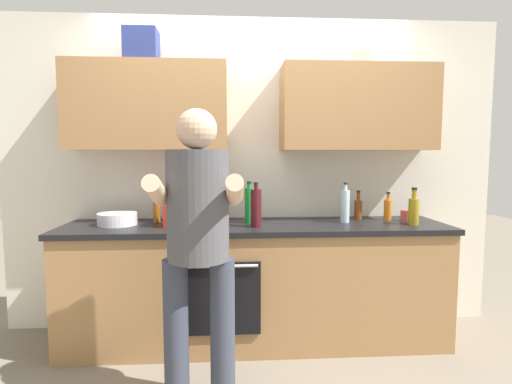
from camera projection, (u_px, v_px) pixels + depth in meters
name	position (u px, v px, depth m)	size (l,w,h in m)	color
ground_plane	(256.00, 340.00, 3.05)	(12.00, 12.00, 0.00)	#756B5B
back_wall_unit	(253.00, 144.00, 3.18)	(4.00, 0.38, 2.50)	silver
counter	(256.00, 283.00, 3.01)	(2.84, 0.67, 0.90)	#A37547
person_standing	(198.00, 234.00, 2.19)	(0.49, 0.45, 1.66)	#383D4C
bottle_syrup	(157.00, 204.00, 3.04)	(0.05, 0.05, 0.32)	#8C4C14
bottle_juice	(388.00, 209.00, 3.15)	(0.06, 0.06, 0.22)	orange
bottle_soy	(217.00, 204.00, 3.07)	(0.08, 0.08, 0.32)	black
bottle_wine	(256.00, 208.00, 2.85)	(0.08, 0.08, 0.32)	#471419
bottle_soda	(249.00, 205.00, 3.01)	(0.07, 0.07, 0.31)	#198C33
bottle_vinegar	(358.00, 209.00, 3.19)	(0.06, 0.06, 0.23)	brown
bottle_oil	(414.00, 210.00, 2.94)	(0.08, 0.08, 0.27)	olive
bottle_water	(345.00, 206.00, 3.04)	(0.07, 0.07, 0.30)	silver
cup_ceramic	(406.00, 216.00, 3.11)	(0.08, 0.08, 0.09)	#BF4C47
mixing_bowl	(117.00, 219.00, 2.93)	(0.28, 0.28, 0.09)	silver
grocery_bag_crisps	(179.00, 210.00, 2.88)	(0.19, 0.18, 0.24)	red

